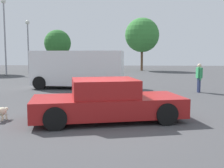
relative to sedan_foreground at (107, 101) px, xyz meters
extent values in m
plane|color=#424244|center=(0.03, -0.23, -0.59)|extent=(80.00, 80.00, 0.00)
cube|color=maroon|center=(0.03, 0.01, -0.14)|extent=(4.83, 2.86, 0.57)
cube|color=maroon|center=(-0.07, -0.02, 0.42)|extent=(2.25, 2.09, 0.54)
cube|color=slate|center=(0.80, 0.20, 0.42)|extent=(0.43, 1.52, 0.45)
cube|color=slate|center=(-0.94, -0.23, 0.42)|extent=(0.43, 1.52, 0.45)
cylinder|color=black|center=(1.33, 1.22, -0.27)|extent=(0.67, 0.37, 0.64)
cylinder|color=black|center=(1.75, -0.46, -0.27)|extent=(0.67, 0.37, 0.64)
cylinder|color=black|center=(-1.70, 0.47, -0.27)|extent=(0.67, 0.37, 0.64)
cylinder|color=black|center=(-1.28, -1.21, -0.27)|extent=(0.67, 0.37, 0.64)
ellipsoid|color=beige|center=(-3.23, -0.18, -0.31)|extent=(0.33, 0.39, 0.25)
cylinder|color=beige|center=(-3.19, -0.31, -0.50)|extent=(0.06, 0.06, 0.16)
cylinder|color=beige|center=(-3.13, -0.09, -0.50)|extent=(0.06, 0.06, 0.16)
cylinder|color=beige|center=(-3.27, -0.06, -0.50)|extent=(0.06, 0.06, 0.16)
sphere|color=beige|center=(-3.18, 0.02, -0.28)|extent=(0.11, 0.11, 0.11)
cube|color=white|center=(-2.36, 7.78, 0.63)|extent=(5.36, 2.24, 1.99)
cube|color=slate|center=(0.23, 7.64, 1.07)|extent=(0.14, 1.66, 0.80)
cylinder|color=black|center=(-0.28, 8.60, -0.21)|extent=(0.77, 0.29, 0.76)
cylinder|color=black|center=(-0.38, 6.75, -0.21)|extent=(0.77, 0.29, 0.76)
cylinder|color=black|center=(-4.34, 8.82, -0.21)|extent=(0.77, 0.29, 0.76)
cylinder|color=black|center=(-4.44, 6.97, -0.21)|extent=(0.77, 0.29, 0.76)
cylinder|color=navy|center=(4.34, 6.30, -0.20)|extent=(0.13, 0.13, 0.77)
cylinder|color=navy|center=(4.33, 6.47, -0.20)|extent=(0.13, 0.13, 0.77)
cube|color=#339959|center=(4.33, 6.39, 0.46)|extent=(0.26, 0.41, 0.55)
cylinder|color=#339959|center=(4.35, 6.15, 0.41)|extent=(0.09, 0.09, 0.64)
cylinder|color=#339959|center=(4.32, 6.63, 0.41)|extent=(0.09, 0.09, 0.64)
sphere|color=beige|center=(4.33, 6.39, 0.83)|extent=(0.21, 0.21, 0.21)
cylinder|color=gray|center=(-10.10, 20.38, 2.01)|extent=(0.14, 0.14, 5.19)
sphere|color=silver|center=(-10.10, 20.38, 4.73)|extent=(0.44, 0.44, 0.44)
cylinder|color=gray|center=(-11.05, 17.04, 2.79)|extent=(0.14, 0.14, 6.75)
sphere|color=silver|center=(-11.05, 17.04, 6.29)|extent=(0.44, 0.44, 0.44)
cylinder|color=brown|center=(-8.24, 25.33, 0.48)|extent=(0.31, 0.31, 2.13)
sphere|color=#2D6B2D|center=(-8.24, 25.33, 2.77)|extent=(3.27, 3.27, 3.27)
cylinder|color=brown|center=(2.13, 25.26, 0.79)|extent=(0.28, 0.28, 2.75)
sphere|color=#387F38|center=(2.13, 25.26, 3.70)|extent=(4.11, 4.11, 4.11)
camera|label=1|loc=(0.70, -8.20, 1.44)|focal=43.84mm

